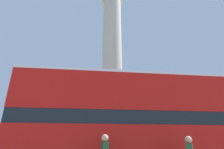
{
  "coord_description": "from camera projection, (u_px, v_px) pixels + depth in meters",
  "views": [
    {
      "loc": [
        -0.75,
        -14.18,
        1.51
      ],
      "look_at": [
        0.0,
        0.0,
        7.14
      ],
      "focal_mm": 28.0,
      "sensor_mm": 36.0,
      "label": 1
    }
  ],
  "objects": [
    {
      "name": "monument_column",
      "position": [
        112.0,
        87.0,
        14.85
      ],
      "size": [
        5.25,
        5.25,
        17.89
      ],
      "color": "#ADA593",
      "rests_on": "ground_plane"
    },
    {
      "name": "bus_b",
      "position": [
        144.0,
        121.0,
        8.04
      ],
      "size": [
        11.33,
        3.42,
        4.47
      ],
      "rotation": [
        0.0,
        0.0,
        0.07
      ],
      "color": "#B7140F",
      "rests_on": "ground_plane"
    },
    {
      "name": "equestrian_statue",
      "position": [
        8.0,
        141.0,
        15.21
      ],
      "size": [
        4.58,
        4.13,
        6.13
      ],
      "rotation": [
        0.0,
        0.0,
        -0.48
      ],
      "color": "#ADA593",
      "rests_on": "ground_plane"
    },
    {
      "name": "street_lamp",
      "position": [
        161.0,
        115.0,
        11.52
      ],
      "size": [
        0.42,
        0.42,
        5.79
      ],
      "color": "black",
      "rests_on": "ground_plane"
    }
  ]
}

